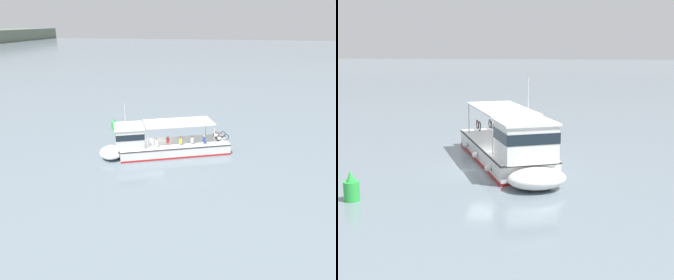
% 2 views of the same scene
% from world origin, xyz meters
% --- Properties ---
extents(ground_plane, '(400.00, 400.00, 0.00)m').
position_xyz_m(ground_plane, '(0.00, 0.00, 0.00)').
color(ground_plane, slate).
extents(ferry_main, '(7.66, 12.93, 5.32)m').
position_xyz_m(ferry_main, '(-1.10, -0.86, 1.02)').
color(ferry_main, white).
rests_on(ferry_main, ground).
extents(channel_buoy, '(0.70, 0.70, 1.40)m').
position_xyz_m(channel_buoy, '(5.40, 6.09, 0.57)').
color(channel_buoy, green).
rests_on(channel_buoy, ground).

